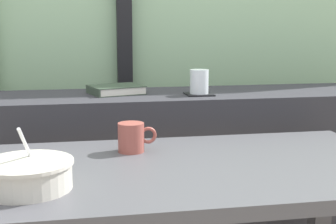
{
  "coord_description": "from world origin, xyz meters",
  "views": [
    {
      "loc": [
        -0.23,
        -1.23,
        1.1
      ],
      "look_at": [
        0.06,
        0.36,
        0.8
      ],
      "focal_mm": 50.96,
      "sensor_mm": 36.0,
      "label": 1
    }
  ],
  "objects_px": {
    "coaster_square": "(199,94)",
    "ceramic_mug": "(132,137)",
    "closed_book": "(116,90)",
    "juice_glass": "(199,83)",
    "soup_bowl": "(27,175)",
    "breakfast_table": "(192,209)"
  },
  "relations": [
    {
      "from": "breakfast_table",
      "to": "coaster_square",
      "type": "height_order",
      "value": "coaster_square"
    },
    {
      "from": "juice_glass",
      "to": "soup_bowl",
      "type": "distance_m",
      "value": 0.87
    },
    {
      "from": "coaster_square",
      "to": "closed_book",
      "type": "relative_size",
      "value": 0.44
    },
    {
      "from": "closed_book",
      "to": "juice_glass",
      "type": "bearing_deg",
      "value": -16.63
    },
    {
      "from": "coaster_square",
      "to": "breakfast_table",
      "type": "bearing_deg",
      "value": -105.73
    },
    {
      "from": "coaster_square",
      "to": "juice_glass",
      "type": "height_order",
      "value": "juice_glass"
    },
    {
      "from": "coaster_square",
      "to": "soup_bowl",
      "type": "xyz_separation_m",
      "value": [
        -0.56,
        -0.66,
        -0.07
      ]
    },
    {
      "from": "closed_book",
      "to": "coaster_square",
      "type": "bearing_deg",
      "value": -16.63
    },
    {
      "from": "coaster_square",
      "to": "closed_book",
      "type": "distance_m",
      "value": 0.32
    },
    {
      "from": "breakfast_table",
      "to": "ceramic_mug",
      "type": "xyz_separation_m",
      "value": [
        -0.14,
        0.16,
        0.17
      ]
    },
    {
      "from": "breakfast_table",
      "to": "closed_book",
      "type": "relative_size",
      "value": 5.02
    },
    {
      "from": "juice_glass",
      "to": "ceramic_mug",
      "type": "relative_size",
      "value": 0.8
    },
    {
      "from": "juice_glass",
      "to": "soup_bowl",
      "type": "height_order",
      "value": "juice_glass"
    },
    {
      "from": "soup_bowl",
      "to": "ceramic_mug",
      "type": "bearing_deg",
      "value": 46.73
    },
    {
      "from": "coaster_square",
      "to": "ceramic_mug",
      "type": "xyz_separation_m",
      "value": [
        -0.29,
        -0.38,
        -0.06
      ]
    },
    {
      "from": "closed_book",
      "to": "soup_bowl",
      "type": "bearing_deg",
      "value": -108.73
    },
    {
      "from": "juice_glass",
      "to": "soup_bowl",
      "type": "xyz_separation_m",
      "value": [
        -0.56,
        -0.66,
        -0.12
      ]
    },
    {
      "from": "closed_book",
      "to": "ceramic_mug",
      "type": "distance_m",
      "value": 0.48
    },
    {
      "from": "soup_bowl",
      "to": "ceramic_mug",
      "type": "relative_size",
      "value": 1.82
    },
    {
      "from": "juice_glass",
      "to": "closed_book",
      "type": "bearing_deg",
      "value": 163.37
    },
    {
      "from": "soup_bowl",
      "to": "ceramic_mug",
      "type": "xyz_separation_m",
      "value": [
        0.26,
        0.28,
        0.01
      ]
    },
    {
      "from": "coaster_square",
      "to": "juice_glass",
      "type": "distance_m",
      "value": 0.04
    }
  ]
}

